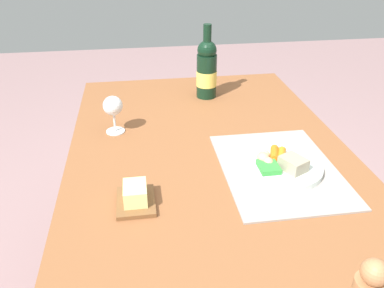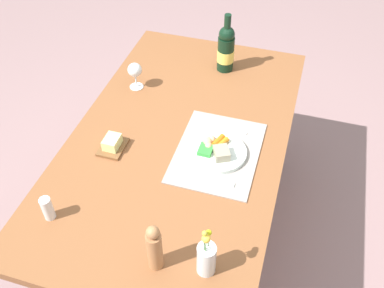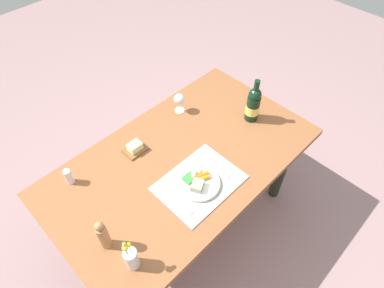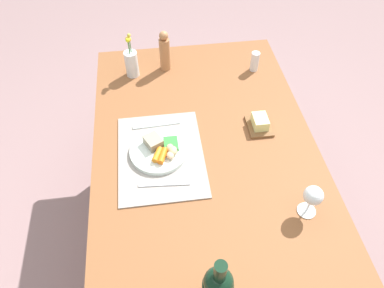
% 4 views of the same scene
% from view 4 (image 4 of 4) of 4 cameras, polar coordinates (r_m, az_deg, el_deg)
% --- Properties ---
extents(ground_plane, '(8.00, 8.00, 0.00)m').
position_cam_4_polar(ground_plane, '(2.06, 1.83, -15.32)').
color(ground_plane, gray).
extents(dining_table, '(1.57, 0.91, 0.74)m').
position_cam_4_polar(dining_table, '(1.51, 2.42, -4.91)').
color(dining_table, brown).
rests_on(dining_table, ground_plane).
extents(placemat, '(0.45, 0.34, 0.01)m').
position_cam_4_polar(placemat, '(1.45, -4.93, -1.76)').
color(placemat, '#9C938C').
rests_on(placemat, dining_table).
extents(dinner_plate, '(0.23, 0.23, 0.06)m').
position_cam_4_polar(dinner_plate, '(1.44, -5.14, -0.94)').
color(dinner_plate, silver).
rests_on(dinner_plate, placemat).
extents(fork, '(0.03, 0.20, 0.00)m').
position_cam_4_polar(fork, '(1.55, -5.65, 3.06)').
color(fork, silver).
rests_on(fork, placemat).
extents(knife, '(0.03, 0.19, 0.00)m').
position_cam_4_polar(knife, '(1.36, -4.39, -6.35)').
color(knife, silver).
rests_on(knife, placemat).
extents(pepper_mill, '(0.05, 0.05, 0.21)m').
position_cam_4_polar(pepper_mill, '(1.80, -4.33, 14.34)').
color(pepper_mill, '#B07549').
rests_on(pepper_mill, dining_table).
extents(wine_glass, '(0.07, 0.07, 0.13)m').
position_cam_4_polar(wine_glass, '(1.29, 18.54, -7.86)').
color(wine_glass, white).
rests_on(wine_glass, dining_table).
extents(butter_dish, '(0.13, 0.10, 0.06)m').
position_cam_4_polar(butter_dish, '(1.56, 10.62, 3.21)').
color(butter_dish, brown).
rests_on(butter_dish, dining_table).
extents(flower_vase, '(0.06, 0.06, 0.22)m').
position_cam_4_polar(flower_vase, '(1.79, -9.53, 12.57)').
color(flower_vase, silver).
rests_on(flower_vase, dining_table).
extents(salt_shaker, '(0.04, 0.04, 0.10)m').
position_cam_4_polar(salt_shaker, '(1.84, 9.87, 12.70)').
color(salt_shaker, white).
rests_on(salt_shaker, dining_table).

